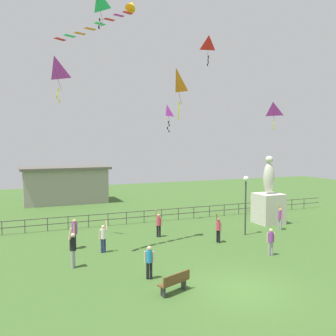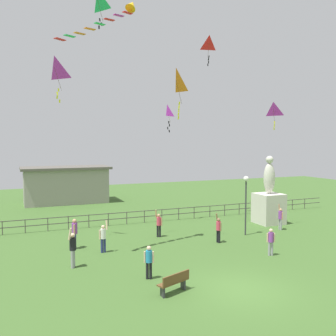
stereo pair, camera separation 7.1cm
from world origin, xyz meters
name	(u,v)px [view 1 (the left image)]	position (x,y,z in m)	size (l,w,h in m)	color
ground_plane	(242,290)	(0.00, 0.00, 0.00)	(80.00, 80.00, 0.00)	#3D6028
statue_monument	(268,203)	(9.17, 10.16, 1.58)	(1.89, 1.89, 5.15)	beige
lamppost	(246,192)	(5.48, 7.80, 2.91)	(0.36, 0.36, 3.95)	#38383D
park_bench	(175,282)	(-2.74, 0.82, 0.46)	(1.54, 0.94, 0.85)	brown
person_0	(75,232)	(-5.50, 8.94, 1.00)	(0.32, 0.52, 1.74)	navy
person_1	(159,223)	(-0.03, 9.54, 0.90)	(0.42, 0.37, 1.79)	black
person_2	(218,228)	(2.86, 6.85, 0.90)	(0.28, 0.48, 1.80)	black
person_3	(149,260)	(-3.16, 2.70, 0.88)	(0.43, 0.28, 1.52)	black
person_4	(280,217)	(8.62, 8.11, 0.90)	(0.28, 0.47, 1.80)	#99999E
person_5	(271,240)	(4.16, 3.46, 0.86)	(0.42, 0.28, 1.49)	#99999E
person_6	(103,236)	(-4.15, 7.53, 0.92)	(0.48, 0.29, 1.83)	navy
person_7	(73,247)	(-6.11, 5.59, 1.02)	(0.42, 0.49, 2.04)	#99999E
kite_0	(273,110)	(8.36, 8.81, 8.46)	(0.76, 1.00, 1.96)	#B22DB2
kite_1	(176,82)	(0.46, 7.87, 9.78)	(0.91, 0.89, 3.04)	orange
kite_2	(54,68)	(-6.27, 10.51, 10.54)	(1.19, 1.24, 2.69)	#B22DB2
kite_3	(167,112)	(2.21, 13.51, 8.47)	(0.82, 0.66, 2.11)	#B22DB2
kite_4	(209,43)	(5.89, 13.70, 13.96)	(1.01, 0.75, 2.36)	red
kite_5	(97,0)	(-3.89, 9.41, 14.46)	(0.90, 1.08, 2.25)	#1EB759
streamer_kite	(127,8)	(-2.58, 7.90, 13.69)	(4.98, 2.32, 3.11)	yellow
waterfront_railing	(134,215)	(-0.29, 14.00, 0.62)	(36.05, 0.06, 0.95)	#4C4742
pavilion_building	(65,185)	(-3.75, 26.00, 1.87)	(8.65, 4.15, 3.68)	gray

